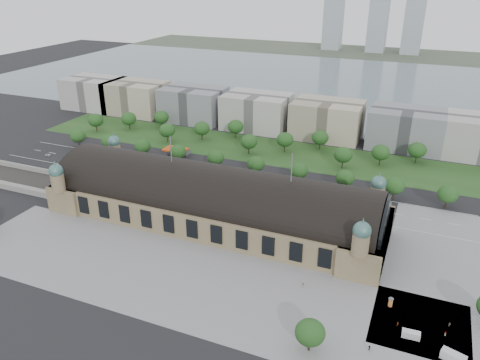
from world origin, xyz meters
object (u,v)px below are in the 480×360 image
at_px(pedestrian_5, 445,334).
at_px(van_south, 452,357).
at_px(bus_east, 290,202).
at_px(pedestrian_0, 303,285).
at_px(traffic_car_3, 212,173).
at_px(parked_car_1, 138,178).
at_px(traffic_car_5, 354,205).
at_px(traffic_car_0, 48,155).
at_px(bus_west, 235,193).
at_px(pedestrian_2, 450,324).
at_px(traffic_car_4, 266,193).
at_px(parked_car_5, 158,182).
at_px(parked_car_4, 143,180).
at_px(pedestrian_1, 398,324).
at_px(pedestrian_4, 369,348).
at_px(parked_car_0, 113,175).
at_px(traffic_car_1, 93,156).
at_px(parked_car_6, 196,189).
at_px(traffic_car_6, 368,212).
at_px(bus_mid, 281,196).
at_px(parked_car_2, 122,178).
at_px(van_east, 410,335).
at_px(parked_car_3, 135,181).
at_px(advertising_column, 391,302).
at_px(petrol_station, 180,151).

bearing_deg(pedestrian_5, van_south, -7.42).
bearing_deg(bus_east, pedestrian_0, -153.97).
bearing_deg(traffic_car_3, parked_car_1, 130.31).
bearing_deg(traffic_car_5, traffic_car_0, 94.12).
xyz_separation_m(bus_west, pedestrian_5, (98.50, -64.86, -0.74)).
bearing_deg(pedestrian_2, traffic_car_5, 20.17).
bearing_deg(pedestrian_2, bus_west, 48.34).
height_order(traffic_car_4, parked_car_5, parked_car_5).
height_order(parked_car_4, pedestrian_5, pedestrian_5).
bearing_deg(parked_car_1, pedestrian_1, 41.10).
bearing_deg(pedestrian_4, pedestrian_0, -103.96).
bearing_deg(parked_car_0, traffic_car_1, -151.74).
height_order(parked_car_6, pedestrian_5, pedestrian_5).
xyz_separation_m(traffic_car_5, traffic_car_6, (6.99, -4.65, -0.03)).
bearing_deg(traffic_car_3, bus_west, -126.13).
bearing_deg(bus_mid, parked_car_2, 95.59).
bearing_deg(traffic_car_3, traffic_car_6, -92.66).
height_order(parked_car_1, parked_car_2, same).
bearing_deg(traffic_car_4, van_south, 52.55).
relative_size(van_east, pedestrian_4, 3.01).
bearing_deg(traffic_car_6, parked_car_3, -91.76).
relative_size(parked_car_4, pedestrian_1, 2.30).
distance_m(van_east, pedestrian_5, 11.23).
height_order(bus_mid, van_south, bus_mid).
distance_m(traffic_car_3, parked_car_4, 37.88).
relative_size(traffic_car_1, bus_mid, 0.41).
height_order(parked_car_0, advertising_column, advertising_column).
bearing_deg(parked_car_4, parked_car_2, -107.73).
bearing_deg(traffic_car_3, bus_mid, -102.72).
distance_m(traffic_car_3, parked_car_3, 42.07).
distance_m(traffic_car_5, parked_car_1, 113.51).
xyz_separation_m(traffic_car_3, parked_car_0, (-48.73, -23.97, 0.09)).
xyz_separation_m(petrol_station, van_east, (141.12, -108.11, -1.83)).
bearing_deg(advertising_column, pedestrian_1, -70.77).
bearing_deg(parked_car_3, bus_east, 61.29).
xyz_separation_m(parked_car_5, pedestrian_0, (94.76, -56.54, 0.20)).
bearing_deg(bus_mid, traffic_car_0, 88.24).
relative_size(parked_car_4, bus_mid, 0.37).
xyz_separation_m(parked_car_3, parked_car_6, (34.13, 4.00, 0.04)).
xyz_separation_m(traffic_car_6, van_east, (24.36, -76.70, 0.33)).
xyz_separation_m(parked_car_0, pedestrian_4, (148.88, -76.76, 0.19)).
bearing_deg(traffic_car_4, pedestrian_5, 55.68).
bearing_deg(pedestrian_4, parked_car_6, -102.68).
xyz_separation_m(advertising_column, pedestrian_4, (-3.46, -23.18, -0.77)).
height_order(traffic_car_3, van_east, van_east).
distance_m(traffic_car_1, traffic_car_5, 156.43).
relative_size(bus_east, pedestrian_4, 6.12).
relative_size(parked_car_3, pedestrian_0, 1.94).
height_order(parked_car_4, parked_car_6, parked_car_4).
xyz_separation_m(bus_west, pedestrian_2, (99.71, -59.93, -0.58)).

